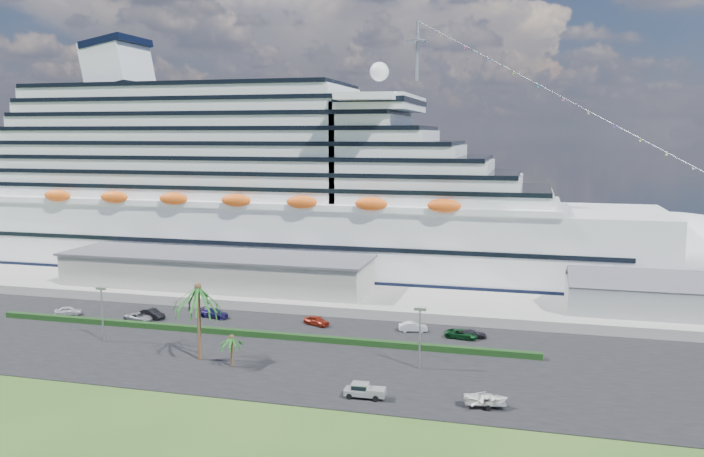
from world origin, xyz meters
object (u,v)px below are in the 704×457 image
(cruise_ship, at_px, (276,199))
(parked_car_3, at_px, (214,313))
(pickup_truck, at_px, (364,390))
(boat_trailer, at_px, (485,398))

(cruise_ship, relative_size, parked_car_3, 35.82)
(parked_car_3, bearing_deg, pickup_truck, -118.64)
(pickup_truck, relative_size, boat_trailer, 0.83)
(cruise_ship, bearing_deg, pickup_truck, -61.47)
(pickup_truck, bearing_deg, boat_trailer, 2.72)
(parked_car_3, relative_size, pickup_truck, 1.07)
(pickup_truck, bearing_deg, cruise_ship, 118.53)
(boat_trailer, bearing_deg, cruise_ship, 127.18)
(cruise_ship, xyz_separation_m, parked_car_3, (3.68, -39.50, -15.80))
(parked_car_3, relative_size, boat_trailer, 0.89)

